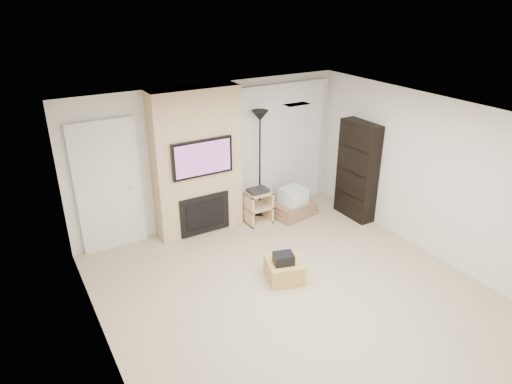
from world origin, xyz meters
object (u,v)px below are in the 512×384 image
ottoman (284,270)px  box_stack (293,205)px  av_stand (258,205)px  floor_lamp (260,134)px  bookshelf (357,171)px

ottoman → box_stack: bearing=52.1°
ottoman → av_stand: bearing=71.6°
floor_lamp → av_stand: floor_lamp is taller
ottoman → box_stack: size_ratio=0.56×
box_stack → bookshelf: 1.34m
av_stand → floor_lamp: bearing=53.6°
floor_lamp → box_stack: bearing=-31.9°
ottoman → floor_lamp: 2.57m
floor_lamp → box_stack: 1.50m
floor_lamp → bookshelf: 1.89m
floor_lamp → bookshelf: floor_lamp is taller
av_stand → ottoman: bearing=-108.4°
ottoman → av_stand: (0.58, 1.74, 0.20)m
ottoman → bookshelf: size_ratio=0.28×
av_stand → box_stack: (0.72, -0.07, -0.14)m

